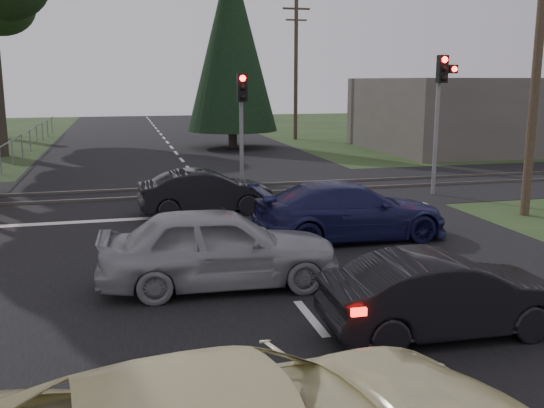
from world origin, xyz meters
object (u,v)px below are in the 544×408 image
object	(u,v)px
utility_pole_far	(229,72)
blue_sedan	(350,211)
traffic_signal_center	(242,114)
dark_hatchback	(446,295)
utility_pole_near	(538,50)
traffic_signal_right	(441,98)
silver_car	(219,247)
utility_pole_mid	(296,67)
dark_car_far	(206,192)

from	to	relation	value
utility_pole_far	blue_sedan	size ratio (longest dim) A/B	1.85
traffic_signal_center	blue_sedan	world-z (taller)	traffic_signal_center
utility_pole_far	dark_hatchback	distance (m)	56.64
utility_pole_near	traffic_signal_center	bearing A→B (deg)	148.05
traffic_signal_right	utility_pole_far	distance (m)	45.56
silver_car	utility_pole_near	bearing A→B (deg)	-64.68
utility_pole_mid	utility_pole_far	xyz separation A→B (m)	(0.00, 25.00, 0.00)
utility_pole_near	blue_sedan	xyz separation A→B (m)	(-5.99, -1.30, -4.02)
utility_pole_mid	blue_sedan	size ratio (longest dim) A/B	1.85
dark_hatchback	blue_sedan	world-z (taller)	blue_sedan
utility_pole_mid	dark_car_far	xyz separation A→B (m)	(-9.04, -21.50, -4.08)
dark_car_far	blue_sedan	bearing A→B (deg)	-143.52
dark_car_far	utility_pole_far	bearing A→B (deg)	-13.28
traffic_signal_center	dark_car_far	bearing A→B (deg)	-125.35
traffic_signal_right	dark_hatchback	size ratio (longest dim) A/B	1.22
utility_pole_near	utility_pole_mid	xyz separation A→B (m)	(0.00, 24.00, 0.00)
dark_car_far	utility_pole_mid	bearing A→B (deg)	-25.09
dark_car_far	dark_hatchback	bearing A→B (deg)	-168.40
traffic_signal_center	dark_hatchback	size ratio (longest dim) A/B	1.06
dark_hatchback	silver_car	world-z (taller)	silver_car
blue_sedan	dark_car_far	xyz separation A→B (m)	(-3.05, 3.80, -0.06)
traffic_signal_right	traffic_signal_center	bearing A→B (deg)	169.59
traffic_signal_center	dark_hatchback	world-z (taller)	traffic_signal_center
traffic_signal_right	traffic_signal_center	xyz separation A→B (m)	(-6.55, 1.20, -0.51)
traffic_signal_center	silver_car	bearing A→B (deg)	-104.23
traffic_signal_right	utility_pole_far	xyz separation A→B (m)	(0.95, 45.53, 1.41)
silver_car	blue_sedan	bearing A→B (deg)	-50.98
utility_pole_mid	silver_car	bearing A→B (deg)	-109.11
traffic_signal_center	dark_car_far	world-z (taller)	traffic_signal_center
utility_pole_near	silver_car	bearing A→B (deg)	-157.49
traffic_signal_center	silver_car	world-z (taller)	traffic_signal_center
silver_car	blue_sedan	size ratio (longest dim) A/B	0.93
traffic_signal_center	utility_pole_mid	bearing A→B (deg)	68.79
blue_sedan	dark_car_far	bearing A→B (deg)	38.05
traffic_signal_center	utility_pole_mid	xyz separation A→B (m)	(7.50, 19.32, 1.92)
dark_car_far	traffic_signal_center	bearing A→B (deg)	-37.62
utility_pole_near	blue_sedan	world-z (taller)	utility_pole_near
utility_pole_mid	silver_car	world-z (taller)	utility_pole_mid
dark_car_far	traffic_signal_right	bearing A→B (deg)	-85.40
utility_pole_mid	blue_sedan	world-z (taller)	utility_pole_mid
traffic_signal_right	blue_sedan	size ratio (longest dim) A/B	0.96
utility_pole_mid	silver_car	xyz separation A→B (m)	(-9.71, -28.02, -3.95)
silver_car	dark_car_far	bearing A→B (deg)	-2.99
dark_hatchback	dark_car_far	bearing A→B (deg)	15.38
traffic_signal_right	traffic_signal_center	distance (m)	6.68
utility_pole_mid	utility_pole_near	bearing A→B (deg)	-90.00
utility_pole_far	silver_car	world-z (taller)	utility_pole_far
traffic_signal_right	utility_pole_mid	bearing A→B (deg)	87.34
traffic_signal_right	dark_hatchback	world-z (taller)	traffic_signal_right
traffic_signal_right	dark_car_far	bearing A→B (deg)	-173.13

